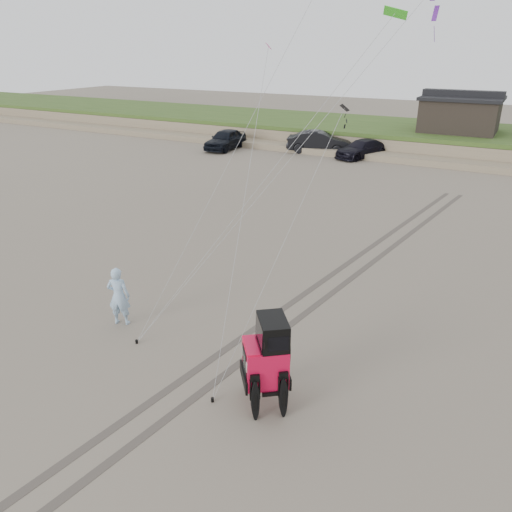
# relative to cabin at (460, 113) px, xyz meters

# --- Properties ---
(ground) EXTENTS (160.00, 160.00, 0.00)m
(ground) POSITION_rel_cabin_xyz_m (-2.00, -37.00, -3.24)
(ground) COLOR #6B6054
(ground) RESTS_ON ground
(dune_ridge) EXTENTS (160.00, 14.25, 1.73)m
(dune_ridge) POSITION_rel_cabin_xyz_m (-2.00, 0.50, -2.42)
(dune_ridge) COLOR #7A6B54
(dune_ridge) RESTS_ON ground
(cabin) EXTENTS (6.40, 5.40, 3.35)m
(cabin) POSITION_rel_cabin_xyz_m (0.00, 0.00, 0.00)
(cabin) COLOR black
(cabin) RESTS_ON dune_ridge
(truck_a) EXTENTS (2.37, 5.22, 1.74)m
(truck_a) POSITION_rel_cabin_xyz_m (-17.97, -8.56, -2.37)
(truck_a) COLOR black
(truck_a) RESTS_ON ground
(truck_b) EXTENTS (5.78, 3.44, 1.80)m
(truck_b) POSITION_rel_cabin_xyz_m (-10.17, -5.95, -2.34)
(truck_b) COLOR black
(truck_b) RESTS_ON ground
(truck_c) EXTENTS (3.86, 5.32, 1.43)m
(truck_c) POSITION_rel_cabin_xyz_m (-6.33, -6.32, -2.52)
(truck_c) COLOR black
(truck_c) RESTS_ON ground
(jeep) EXTENTS (5.50, 4.99, 1.95)m
(jeep) POSITION_rel_cabin_xyz_m (0.86, -36.98, -2.26)
(jeep) COLOR red
(jeep) RESTS_ON ground
(man) EXTENTS (0.86, 0.72, 2.01)m
(man) POSITION_rel_cabin_xyz_m (-5.14, -35.75, -2.23)
(man) COLOR #86AACF
(man) RESTS_ON ground
(stake_main) EXTENTS (0.08, 0.08, 0.12)m
(stake_main) POSITION_rel_cabin_xyz_m (-3.89, -36.45, -3.18)
(stake_main) COLOR black
(stake_main) RESTS_ON ground
(stake_aux) EXTENTS (0.08, 0.08, 0.12)m
(stake_aux) POSITION_rel_cabin_xyz_m (-0.33, -37.63, -3.18)
(stake_aux) COLOR black
(stake_aux) RESTS_ON ground
(tire_tracks) EXTENTS (5.22, 29.74, 0.01)m
(tire_tracks) POSITION_rel_cabin_xyz_m (0.00, -29.00, -3.23)
(tire_tracks) COLOR #4C443D
(tire_tracks) RESTS_ON ground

